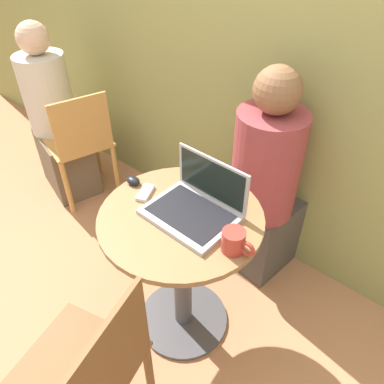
{
  "coord_description": "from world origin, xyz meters",
  "views": [
    {
      "loc": [
        0.77,
        -0.82,
        1.78
      ],
      "look_at": [
        0.02,
        0.05,
        0.85
      ],
      "focal_mm": 35.0,
      "sensor_mm": 36.0,
      "label": 1
    }
  ],
  "objects_px": {
    "laptop": "(196,205)",
    "person_seated": "(268,193)",
    "cell_phone": "(145,193)",
    "chair_empty": "(91,375)"
  },
  "relations": [
    {
      "from": "laptop",
      "to": "chair_empty",
      "type": "bearing_deg",
      "value": -84.66
    },
    {
      "from": "laptop",
      "to": "cell_phone",
      "type": "bearing_deg",
      "value": -166.67
    },
    {
      "from": "chair_empty",
      "to": "person_seated",
      "type": "height_order",
      "value": "person_seated"
    },
    {
      "from": "chair_empty",
      "to": "person_seated",
      "type": "distance_m",
      "value": 1.21
    },
    {
      "from": "cell_phone",
      "to": "chair_empty",
      "type": "relative_size",
      "value": 0.14
    },
    {
      "from": "laptop",
      "to": "person_seated",
      "type": "xyz_separation_m",
      "value": [
        0.03,
        0.57,
        -0.27
      ]
    },
    {
      "from": "laptop",
      "to": "chair_empty",
      "type": "relative_size",
      "value": 0.42
    },
    {
      "from": "laptop",
      "to": "chair_empty",
      "type": "xyz_separation_m",
      "value": [
        0.06,
        -0.64,
        -0.34
      ]
    },
    {
      "from": "chair_empty",
      "to": "person_seated",
      "type": "relative_size",
      "value": 0.7
    },
    {
      "from": "laptop",
      "to": "cell_phone",
      "type": "xyz_separation_m",
      "value": [
        -0.24,
        -0.06,
        -0.03
      ]
    }
  ]
}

